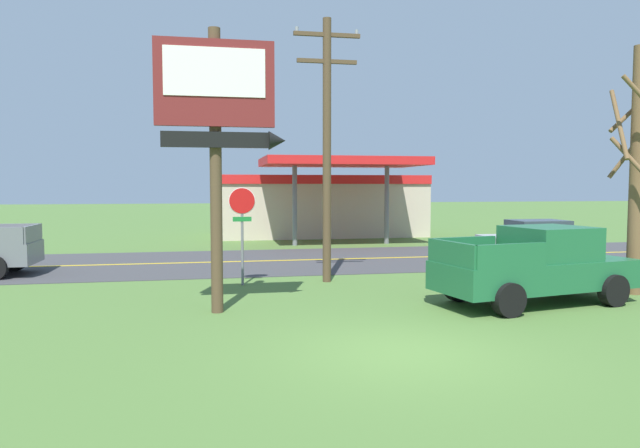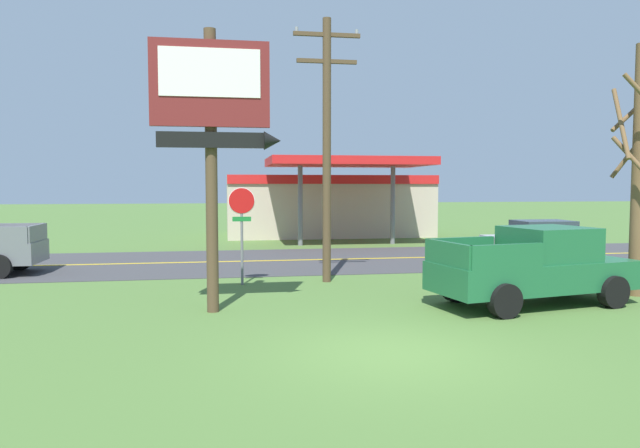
{
  "view_description": "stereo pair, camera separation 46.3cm",
  "coord_description": "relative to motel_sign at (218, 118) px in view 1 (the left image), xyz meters",
  "views": [
    {
      "loc": [
        -3.4,
        -9.72,
        3.0
      ],
      "look_at": [
        0.0,
        8.0,
        1.8
      ],
      "focal_mm": 32.35,
      "sensor_mm": 36.0,
      "label": 1
    },
    {
      "loc": [
        -2.94,
        -9.8,
        3.0
      ],
      "look_at": [
        0.0,
        8.0,
        1.8
      ],
      "focal_mm": 32.35,
      "sensor_mm": 36.0,
      "label": 2
    }
  ],
  "objects": [
    {
      "name": "bare_tree",
      "position": [
        11.31,
        0.31,
        -0.96
      ],
      "size": [
        1.95,
        1.97,
        7.57
      ],
      "color": "brown",
      "rests_on": "ground"
    },
    {
      "name": "motel_sign",
      "position": [
        0.0,
        0.0,
        0.0
      ],
      "size": [
        2.99,
        0.54,
        6.63
      ],
      "color": "brown",
      "rests_on": "ground"
    },
    {
      "name": "ground_plane",
      "position": [
        3.18,
        -3.88,
        -4.56
      ],
      "size": [
        180.0,
        180.0,
        0.0
      ],
      "primitive_type": "plane",
      "color": "#4C7033"
    },
    {
      "name": "utility_pole",
      "position": [
        3.36,
        3.93,
        -0.21
      ],
      "size": [
        2.07,
        0.26,
        8.09
      ],
      "color": "brown",
      "rests_on": "ground"
    },
    {
      "name": "road_asphalt",
      "position": [
        3.18,
        9.12,
        -4.55
      ],
      "size": [
        140.0,
        8.0,
        0.02
      ],
      "primitive_type": "cube",
      "color": "#3D3D3F",
      "rests_on": "ground"
    },
    {
      "name": "gas_station",
      "position": [
        6.37,
        20.57,
        -2.62
      ],
      "size": [
        12.0,
        11.5,
        4.4
      ],
      "color": "beige",
      "rests_on": "ground"
    },
    {
      "name": "road_centre_line",
      "position": [
        3.18,
        9.12,
        -4.54
      ],
      "size": [
        126.0,
        0.2,
        0.01
      ],
      "primitive_type": "cube",
      "color": "gold",
      "rests_on": "road_asphalt"
    },
    {
      "name": "pickup_green_parked_on_lawn",
      "position": [
        7.93,
        -0.37,
        -3.6
      ],
      "size": [
        5.47,
        2.95,
        1.96
      ],
      "color": "#1E6038",
      "rests_on": "ground"
    },
    {
      "name": "stop_sign",
      "position": [
        0.73,
        3.78,
        -2.54
      ],
      "size": [
        0.8,
        0.08,
        2.95
      ],
      "color": "slate",
      "rests_on": "ground"
    },
    {
      "name": "car_silver_near_lane",
      "position": [
        12.45,
        7.12,
        -3.73
      ],
      "size": [
        4.2,
        2.0,
        1.64
      ],
      "color": "#A8AAAF",
      "rests_on": "ground"
    }
  ]
}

